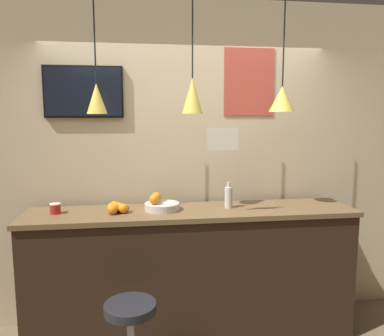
{
  "coord_description": "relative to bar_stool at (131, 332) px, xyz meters",
  "views": [
    {
      "loc": [
        -0.42,
        -2.45,
        1.88
      ],
      "look_at": [
        0.0,
        0.55,
        1.46
      ],
      "focal_mm": 35.0,
      "sensor_mm": 36.0,
      "label": 1
    }
  ],
  "objects": [
    {
      "name": "back_wall",
      "position": [
        0.5,
        0.99,
        1.02
      ],
      "size": [
        8.0,
        0.06,
        2.9
      ],
      "color": "beige",
      "rests_on": "ground_plane"
    },
    {
      "name": "wall_poster",
      "position": [
        1.07,
        0.95,
        1.76
      ],
      "size": [
        0.46,
        0.01,
        0.6
      ],
      "color": "#C64C3D"
    },
    {
      "name": "pendant_lamp_right",
      "position": [
        1.24,
        0.57,
        1.59
      ],
      "size": [
        0.21,
        0.21,
        0.89
      ],
      "color": "black"
    },
    {
      "name": "pendant_lamp_middle",
      "position": [
        0.5,
        0.57,
        1.61
      ],
      "size": [
        0.17,
        0.17,
        0.9
      ],
      "color": "black"
    },
    {
      "name": "service_counter",
      "position": [
        0.5,
        0.6,
        0.13
      ],
      "size": [
        2.72,
        0.56,
        1.11
      ],
      "color": "black",
      "rests_on": "ground_plane"
    },
    {
      "name": "bar_stool",
      "position": [
        0.0,
        0.0,
        0.0
      ],
      "size": [
        0.38,
        0.38,
        0.64
      ],
      "color": "#B7B7BC",
      "rests_on": "ground_plane"
    },
    {
      "name": "spread_jar",
      "position": [
        -0.59,
        0.63,
        0.72
      ],
      "size": [
        0.09,
        0.09,
        0.08
      ],
      "color": "red",
      "rests_on": "service_counter"
    },
    {
      "name": "fruit_bowl",
      "position": [
        0.24,
        0.63,
        0.73
      ],
      "size": [
        0.29,
        0.29,
        0.14
      ],
      "color": "beige",
      "rests_on": "service_counter"
    },
    {
      "name": "orange_pile",
      "position": [
        -0.11,
        0.61,
        0.72
      ],
      "size": [
        0.18,
        0.2,
        0.08
      ],
      "color": "orange",
      "rests_on": "service_counter"
    },
    {
      "name": "mounted_tv",
      "position": [
        -0.38,
        0.93,
        1.66
      ],
      "size": [
        0.66,
        0.04,
        0.44
      ],
      "color": "black"
    },
    {
      "name": "juice_bottle",
      "position": [
        0.82,
        0.63,
        0.78
      ],
      "size": [
        0.07,
        0.07,
        0.22
      ],
      "color": "silver",
      "rests_on": "service_counter"
    },
    {
      "name": "pendant_lamp_left",
      "position": [
        -0.23,
        0.57,
        1.59
      ],
      "size": [
        0.16,
        0.16,
        0.9
      ],
      "color": "black"
    },
    {
      "name": "hanging_menu_board",
      "position": [
        0.72,
        0.4,
        1.28
      ],
      "size": [
        0.24,
        0.01,
        0.17
      ],
      "color": "white"
    }
  ]
}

